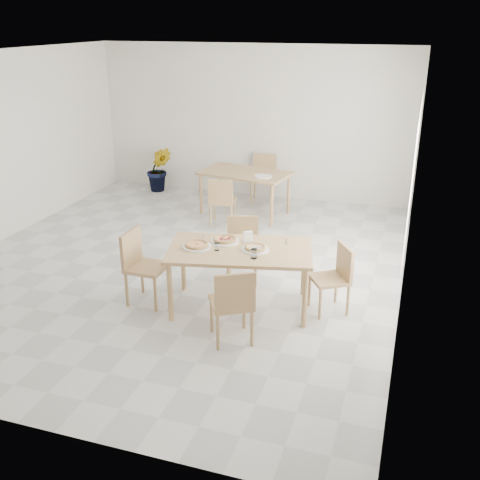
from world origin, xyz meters
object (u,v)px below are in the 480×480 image
(pizza_pepperoni, at_px, (225,239))
(chair_back_n, at_px, (264,175))
(chair_south, at_px, (233,301))
(potted_plant, at_px, (159,169))
(plate_margherita, at_px, (197,246))
(pizza_margherita, at_px, (197,245))
(tumbler_a, at_px, (254,254))
(tumbler_b, at_px, (217,247))
(chair_north, at_px, (242,244))
(chair_back_s, at_px, (222,199))
(napkin_holder, at_px, (248,237))
(second_table, at_px, (245,177))
(main_table, at_px, (240,255))
(plate_empty, at_px, (263,176))
(chair_east, at_px, (336,274))
(chair_west, at_px, (141,262))
(plate_mushroom, at_px, (255,249))
(pizza_mushroom, at_px, (255,247))
(plate_pepperoni, at_px, (225,241))

(pizza_pepperoni, bearing_deg, chair_back_n, 99.02)
(chair_south, height_order, potted_plant, potted_plant)
(plate_margherita, relative_size, pizza_margherita, 1.12)
(tumbler_a, bearing_deg, tumbler_b, 169.91)
(chair_north, distance_m, chair_back_s, 1.99)
(napkin_holder, distance_m, second_table, 3.22)
(chair_south, height_order, chair_back_s, chair_south)
(second_table, bearing_deg, potted_plant, 168.39)
(tumbler_b, relative_size, second_table, 0.05)
(main_table, bearing_deg, plate_margherita, 179.84)
(plate_empty, relative_size, potted_plant, 0.32)
(tumbler_b, height_order, plate_empty, tumbler_b)
(main_table, xyz_separation_m, chair_back_n, (-0.87, 4.11, -0.17))
(chair_south, xyz_separation_m, chair_east, (0.90, 1.05, -0.03))
(chair_east, height_order, napkin_holder, napkin_holder)
(chair_west, relative_size, plate_mushroom, 2.85)
(main_table, relative_size, plate_empty, 6.41)
(chair_west, xyz_separation_m, pizza_mushroom, (1.35, 0.23, 0.26))
(chair_east, bearing_deg, chair_back_s, -167.72)
(chair_west, bearing_deg, plate_empty, -8.71)
(tumbler_a, relative_size, tumbler_b, 1.23)
(chair_east, relative_size, plate_pepperoni, 2.34)
(tumbler_b, xyz_separation_m, second_table, (-0.73, 3.41, -0.12))
(pizza_mushroom, bearing_deg, tumbler_a, -77.16)
(chair_east, xyz_separation_m, plate_margherita, (-1.57, -0.37, 0.29))
(pizza_mushroom, bearing_deg, second_table, 109.37)
(chair_west, bearing_deg, pizza_margherita, -79.80)
(main_table, height_order, pizza_mushroom, pizza_mushroom)
(plate_pepperoni, height_order, chair_back_n, chair_back_n)
(chair_back_n, bearing_deg, chair_south, -84.50)
(chair_south, height_order, pizza_pepperoni, chair_south)
(chair_south, height_order, plate_empty, chair_south)
(plate_margherita, relative_size, tumbler_a, 3.25)
(plate_mushroom, bearing_deg, chair_south, -90.13)
(pizza_pepperoni, height_order, chair_back_s, chair_back_s)
(chair_south, distance_m, tumbler_b, 0.84)
(pizza_margherita, distance_m, tumbler_b, 0.25)
(napkin_holder, height_order, potted_plant, same)
(pizza_margherita, bearing_deg, chair_back_n, 95.07)
(plate_mushroom, bearing_deg, napkin_holder, 126.47)
(chair_west, height_order, pizza_pepperoni, chair_west)
(chair_east, bearing_deg, potted_plant, -165.02)
(pizza_pepperoni, relative_size, plate_empty, 1.10)
(pizza_mushroom, distance_m, potted_plant, 5.16)
(chair_north, height_order, chair_back_s, chair_north)
(chair_south, relative_size, tumbler_b, 10.22)
(chair_south, xyz_separation_m, plate_mushroom, (0.00, 0.80, 0.26))
(chair_west, bearing_deg, chair_back_n, -2.79)
(plate_pepperoni, relative_size, chair_back_n, 0.40)
(chair_west, height_order, potted_plant, chair_west)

